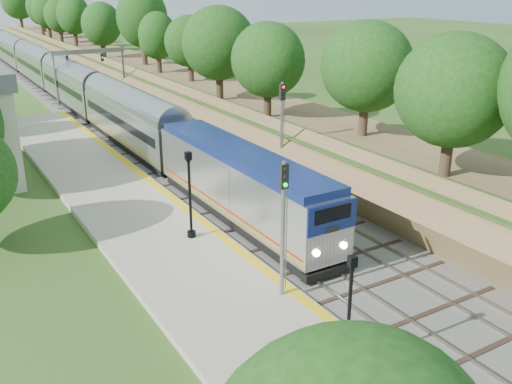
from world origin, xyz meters
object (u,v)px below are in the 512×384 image
signal_farside (282,121)px  train (55,77)px  signal_gantry (89,61)px  signal_platform (283,215)px  lamppost_far (190,200)px  lamppost_mid (349,317)px

signal_farside → train: bearing=98.3°
signal_gantry → signal_platform: bearing=-96.3°
train → lamppost_far: size_ratio=23.72×
lamppost_mid → signal_farside: 21.69m
lamppost_far → signal_farside: (9.98, 6.30, 1.83)m
signal_gantry → signal_farside: size_ratio=1.21×
lamppost_far → signal_farside: 11.94m
lamppost_far → signal_farside: bearing=32.2°
lamppost_mid → signal_platform: size_ratio=0.70×
lamppost_mid → lamppost_far: lamppost_far is taller
lamppost_far → signal_platform: bearing=-83.4°
signal_platform → signal_farside: signal_farside is taller
lamppost_far → lamppost_mid: bearing=-89.1°
lamppost_far → train: bearing=85.6°
signal_farside → lamppost_mid: bearing=-117.0°
train → lamppost_far: bearing=-94.4°
signal_gantry → signal_farside: signal_farside is taller
lamppost_mid → train: bearing=86.7°
train → lamppost_far: 49.00m
lamppost_far → signal_platform: 7.85m
train → lamppost_mid: bearing=-93.3°
lamppost_mid → signal_platform: (0.69, 5.32, 1.87)m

